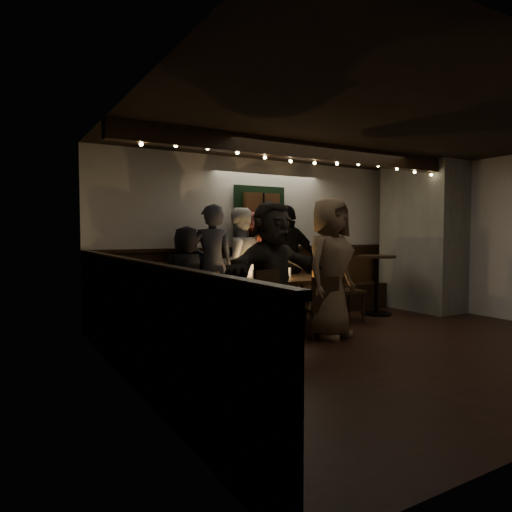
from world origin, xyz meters
TOP-DOWN VIEW (x-y plane):
  - room at (1.07, 1.42)m, footprint 6.02×5.01m
  - dining_table at (-0.77, 1.40)m, footprint 2.03×0.87m
  - chair_near_left at (-1.38, 0.46)m, footprint 0.56×0.56m
  - chair_near_right at (-0.36, 0.59)m, footprint 0.46×0.46m
  - chair_end at (0.63, 1.37)m, footprint 0.51×0.51m
  - high_top at (1.57, 1.54)m, footprint 0.63×0.63m
  - person_a at (-1.62, 2.12)m, footprint 0.83×0.66m
  - person_b at (-1.27, 2.02)m, footprint 0.77×0.64m
  - person_c at (-0.79, 2.10)m, footprint 0.89×0.71m
  - person_d at (-0.44, 2.15)m, footprint 1.13×0.68m
  - person_e at (0.15, 2.11)m, footprint 1.10×0.50m
  - person_f at (-1.11, 0.63)m, footprint 1.72×0.84m
  - person_g at (-0.22, 0.62)m, footprint 1.05×0.86m

SIDE VIEW (x-z plane):
  - chair_near_right at x=-0.36m, z-range 0.05..0.88m
  - chair_near_left at x=-1.38m, z-range 0.06..1.02m
  - chair_end at x=0.63m, z-range 0.06..1.08m
  - high_top at x=1.57m, z-range 0.13..1.13m
  - dining_table at x=-0.77m, z-range 0.22..1.11m
  - person_a at x=-1.62m, z-range 0.00..1.48m
  - person_d at x=-0.44m, z-range 0.00..1.71m
  - person_c at x=-0.79m, z-range 0.00..1.76m
  - person_f at x=-1.11m, z-range 0.00..1.78m
  - person_b at x=-1.27m, z-range 0.00..1.80m
  - person_e at x=0.15m, z-range 0.00..1.83m
  - person_g at x=-0.22m, z-range 0.00..1.84m
  - room at x=1.07m, z-range -0.24..2.38m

